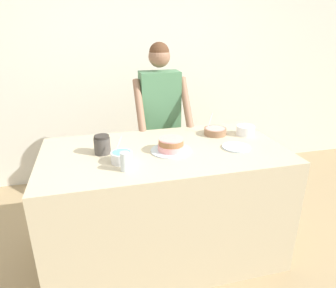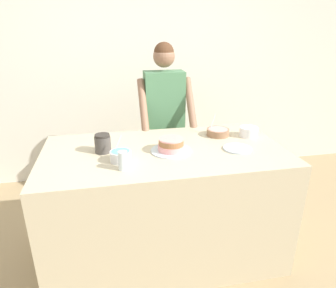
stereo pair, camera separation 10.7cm
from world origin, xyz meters
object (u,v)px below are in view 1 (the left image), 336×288
Objects in this scene: frosting_bowl_pink at (215,131)px; stoneware_jar at (102,145)px; frosting_bowl_white at (245,130)px; frosting_bowl_blue at (122,157)px; person_baker at (160,112)px; ceramic_plate at (236,147)px; drinking_glass at (125,162)px; cake at (171,146)px.

stoneware_jar is (-0.95, -0.17, 0.04)m from frosting_bowl_pink.
frosting_bowl_blue is (-1.08, -0.29, -0.00)m from frosting_bowl_white.
frosting_bowl_blue is (-0.83, -0.36, 0.01)m from frosting_bowl_pink.
person_baker is 7.82× the size of ceramic_plate.
ceramic_plate is (0.40, -0.85, -0.07)m from person_baker.
stoneware_jar is at bearing 111.60° from drinking_glass.
frosting_bowl_pink is 0.91m from frosting_bowl_blue.
frosting_bowl_blue reaches higher than ceramic_plate.
cake is at bearing -150.42° from frosting_bowl_pink.
person_baker is 12.20× the size of stoneware_jar.
frosting_bowl_pink is 0.26m from frosting_bowl_white.
person_baker reaches higher than ceramic_plate.
stoneware_jar is at bearing -175.06° from frosting_bowl_white.
frosting_bowl_blue is 1.22× the size of stoneware_jar.
drinking_glass is at bearing -158.41° from frosting_bowl_white.
frosting_bowl_blue is at bearing -164.78° from frosting_bowl_white.
frosting_bowl_white is at bearing 4.94° from stoneware_jar.
person_baker reaches higher than frosting_bowl_white.
frosting_bowl_blue is (-0.37, -0.10, -0.00)m from cake.
cake is 0.53m from frosting_bowl_pink.
frosting_bowl_pink reaches higher than frosting_bowl_white.
frosting_bowl_white is 0.91× the size of frosting_bowl_blue.
stoneware_jar reaches higher than cake.
frosting_bowl_white is 1.12m from frosting_bowl_blue.
frosting_bowl_blue is 1.34× the size of drinking_glass.
drinking_glass is 0.34m from stoneware_jar.
frosting_bowl_blue is 0.23m from stoneware_jar.
drinking_glass reaches higher than ceramic_plate.
frosting_bowl_pink is 0.89× the size of ceramic_plate.
person_baker is at bearing 65.59° from drinking_glass.
frosting_bowl_blue is 0.87m from ceramic_plate.
frosting_bowl_white is at bearing 15.09° from cake.
person_baker is 1.02m from frosting_bowl_blue.
cake is at bearing -9.98° from stoneware_jar.
frosting_bowl_pink is 0.97m from stoneware_jar.
person_baker is 0.92m from stoneware_jar.
drinking_glass is 0.91× the size of stoneware_jar.
cake is 2.41× the size of drinking_glass.
person_baker is 0.85m from frosting_bowl_white.
person_baker reaches higher than stoneware_jar.
ceramic_plate is (0.86, 0.17, -0.06)m from drinking_glass.
frosting_bowl_pink is at bearing 96.89° from ceramic_plate.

